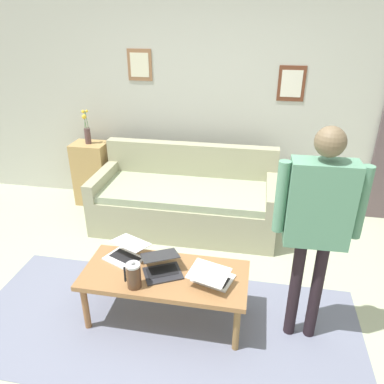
{
  "coord_description": "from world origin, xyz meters",
  "views": [
    {
      "loc": [
        -0.5,
        2.21,
        2.26
      ],
      "look_at": [
        0.05,
        -0.75,
        0.8
      ],
      "focal_mm": 34.95,
      "sensor_mm": 36.0,
      "label": 1
    }
  ],
  "objects_px": {
    "laptop_right": "(212,276)",
    "person_standing": "(318,214)",
    "laptop_left": "(126,253)",
    "side_shelf": "(92,173)",
    "coffee_table": "(165,278)",
    "french_press": "(134,275)",
    "flower_vase": "(87,132)",
    "laptop_center": "(162,267)",
    "couch": "(186,201)"
  },
  "relations": [
    {
      "from": "laptop_right",
      "to": "person_standing",
      "type": "relative_size",
      "value": 0.22
    },
    {
      "from": "laptop_left",
      "to": "person_standing",
      "type": "bearing_deg",
      "value": 175.13
    },
    {
      "from": "laptop_left",
      "to": "side_shelf",
      "type": "relative_size",
      "value": 0.49
    },
    {
      "from": "coffee_table",
      "to": "french_press",
      "type": "height_order",
      "value": "french_press"
    },
    {
      "from": "french_press",
      "to": "flower_vase",
      "type": "xyz_separation_m",
      "value": [
        1.24,
        -2.03,
        0.41
      ]
    },
    {
      "from": "side_shelf",
      "to": "laptop_center",
      "type": "bearing_deg",
      "value": 127.35
    },
    {
      "from": "french_press",
      "to": "side_shelf",
      "type": "bearing_deg",
      "value": -58.58
    },
    {
      "from": "laptop_left",
      "to": "flower_vase",
      "type": "distance_m",
      "value": 2.06
    },
    {
      "from": "couch",
      "to": "person_standing",
      "type": "relative_size",
      "value": 1.23
    },
    {
      "from": "side_shelf",
      "to": "flower_vase",
      "type": "xyz_separation_m",
      "value": [
        0.0,
        0.0,
        0.55
      ]
    },
    {
      "from": "laptop_center",
      "to": "laptop_right",
      "type": "bearing_deg",
      "value": 173.89
    },
    {
      "from": "couch",
      "to": "laptop_center",
      "type": "xyz_separation_m",
      "value": [
        -0.11,
        1.48,
        0.18
      ]
    },
    {
      "from": "laptop_center",
      "to": "laptop_right",
      "type": "height_order",
      "value": "laptop_center"
    },
    {
      "from": "laptop_center",
      "to": "person_standing",
      "type": "distance_m",
      "value": 1.22
    },
    {
      "from": "laptop_center",
      "to": "flower_vase",
      "type": "relative_size",
      "value": 0.94
    },
    {
      "from": "side_shelf",
      "to": "person_standing",
      "type": "distance_m",
      "value": 3.14
    },
    {
      "from": "laptop_right",
      "to": "flower_vase",
      "type": "bearing_deg",
      "value": -46.21
    },
    {
      "from": "laptop_left",
      "to": "laptop_right",
      "type": "relative_size",
      "value": 1.06
    },
    {
      "from": "laptop_right",
      "to": "french_press",
      "type": "height_order",
      "value": "french_press"
    },
    {
      "from": "side_shelf",
      "to": "flower_vase",
      "type": "distance_m",
      "value": 0.55
    },
    {
      "from": "flower_vase",
      "to": "person_standing",
      "type": "xyz_separation_m",
      "value": [
        -2.48,
        1.82,
        0.11
      ]
    },
    {
      "from": "laptop_right",
      "to": "french_press",
      "type": "xyz_separation_m",
      "value": [
        0.55,
        0.16,
        0.06
      ]
    },
    {
      "from": "coffee_table",
      "to": "flower_vase",
      "type": "distance_m",
      "value": 2.39
    },
    {
      "from": "coffee_table",
      "to": "side_shelf",
      "type": "height_order",
      "value": "side_shelf"
    },
    {
      "from": "laptop_left",
      "to": "couch",
      "type": "bearing_deg",
      "value": -99.32
    },
    {
      "from": "laptop_left",
      "to": "laptop_right",
      "type": "distance_m",
      "value": 0.75
    },
    {
      "from": "laptop_right",
      "to": "side_shelf",
      "type": "height_order",
      "value": "side_shelf"
    },
    {
      "from": "side_shelf",
      "to": "person_standing",
      "type": "relative_size",
      "value": 0.48
    },
    {
      "from": "laptop_right",
      "to": "flower_vase",
      "type": "relative_size",
      "value": 0.88
    },
    {
      "from": "laptop_center",
      "to": "couch",
      "type": "bearing_deg",
      "value": -85.69
    },
    {
      "from": "couch",
      "to": "coffee_table",
      "type": "height_order",
      "value": "couch"
    },
    {
      "from": "flower_vase",
      "to": "person_standing",
      "type": "distance_m",
      "value": 3.08
    },
    {
      "from": "couch",
      "to": "laptop_left",
      "type": "height_order",
      "value": "couch"
    },
    {
      "from": "couch",
      "to": "coffee_table",
      "type": "bearing_deg",
      "value": 95.27
    },
    {
      "from": "laptop_right",
      "to": "flower_vase",
      "type": "distance_m",
      "value": 2.63
    },
    {
      "from": "laptop_left",
      "to": "person_standing",
      "type": "height_order",
      "value": "person_standing"
    },
    {
      "from": "laptop_right",
      "to": "side_shelf",
      "type": "bearing_deg",
      "value": -46.26
    },
    {
      "from": "side_shelf",
      "to": "laptop_left",
      "type": "bearing_deg",
      "value": 122.0
    },
    {
      "from": "flower_vase",
      "to": "person_standing",
      "type": "bearing_deg",
      "value": 143.73
    },
    {
      "from": "laptop_center",
      "to": "person_standing",
      "type": "bearing_deg",
      "value": -179.62
    },
    {
      "from": "couch",
      "to": "coffee_table",
      "type": "relative_size",
      "value": 1.58
    },
    {
      "from": "laptop_center",
      "to": "flower_vase",
      "type": "distance_m",
      "value": 2.35
    },
    {
      "from": "coffee_table",
      "to": "laptop_left",
      "type": "bearing_deg",
      "value": -21.77
    },
    {
      "from": "flower_vase",
      "to": "french_press",
      "type": "bearing_deg",
      "value": 121.47
    },
    {
      "from": "french_press",
      "to": "flower_vase",
      "type": "bearing_deg",
      "value": -58.53
    },
    {
      "from": "person_standing",
      "to": "laptop_center",
      "type": "bearing_deg",
      "value": 0.38
    },
    {
      "from": "laptop_center",
      "to": "side_shelf",
      "type": "relative_size",
      "value": 0.49
    },
    {
      "from": "couch",
      "to": "french_press",
      "type": "xyz_separation_m",
      "value": [
        0.04,
        1.68,
        0.24
      ]
    },
    {
      "from": "side_shelf",
      "to": "flower_vase",
      "type": "height_order",
      "value": "flower_vase"
    },
    {
      "from": "laptop_left",
      "to": "flower_vase",
      "type": "bearing_deg",
      "value": -57.94
    }
  ]
}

